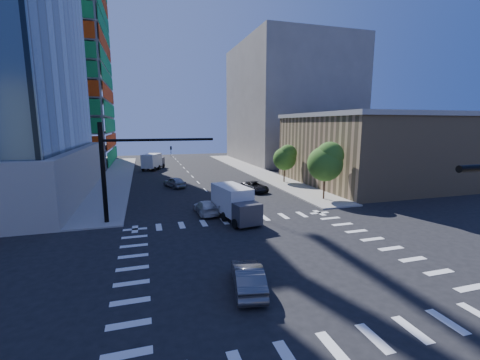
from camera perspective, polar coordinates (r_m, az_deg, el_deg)
name	(u,v)px	position (r m, az deg, el deg)	size (l,w,h in m)	color
ground	(271,258)	(22.52, 5.58, -13.60)	(160.00, 160.00, 0.00)	black
road_markings	(271,258)	(22.51, 5.58, -13.58)	(20.00, 20.00, 0.01)	silver
sidewalk_ne	(253,170)	(63.14, 2.30, 1.75)	(5.00, 60.00, 0.15)	gray
sidewalk_nw	(118,176)	(59.90, -20.94, 0.67)	(5.00, 60.00, 0.15)	gray
construction_building	(43,50)	(84.76, -31.64, 19.09)	(25.16, 34.50, 70.60)	gray
commercial_building	(369,149)	(52.79, 22.00, 5.18)	(20.50, 22.50, 10.60)	#988058
bg_building_ne	(289,104)	(82.07, 8.69, 13.26)	(24.00, 30.00, 28.00)	slate
signal_mast_nw	(121,163)	(30.82, -20.47, 2.80)	(10.20, 0.40, 9.00)	black
tree_south	(327,161)	(39.11, 15.14, 3.25)	(4.16, 4.16, 6.82)	#382316
tree_north	(286,157)	(49.84, 8.11, 4.03)	(3.54, 3.52, 5.78)	#382316
car_nb_far	(255,187)	(43.30, 2.66, -1.18)	(2.24, 4.87, 1.35)	black
car_sb_near	(206,207)	(32.71, -6.05, -4.84)	(1.90, 4.69, 1.36)	silver
car_sb_mid	(175,182)	(47.05, -11.54, -0.38)	(1.78, 4.43, 1.51)	#94969B
car_sb_cross	(248,277)	(18.23, 1.43, -16.92)	(1.54, 4.42, 1.46)	#515256
box_truck_near	(236,206)	(30.14, -0.72, -4.66)	(3.48, 6.33, 3.15)	black
box_truck_far	(154,162)	(66.89, -15.09, 3.04)	(4.83, 6.63, 3.20)	black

